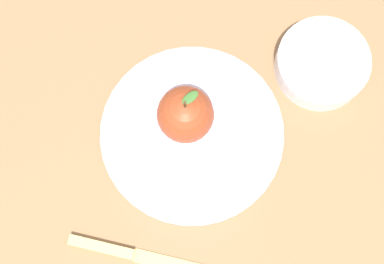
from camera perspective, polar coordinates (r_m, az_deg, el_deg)
ground_plane at (r=0.73m, az=0.16°, el=-2.32°), size 2.40×2.40×0.00m
dinner_plate at (r=0.72m, az=0.00°, el=-0.18°), size 0.26×0.26×0.02m
apple at (r=0.68m, az=-0.73°, el=1.94°), size 0.08×0.08×0.09m
side_bowl at (r=0.77m, az=14.18°, el=7.41°), size 0.13×0.13×0.04m
knife at (r=0.71m, az=-6.29°, el=-13.36°), size 0.11×0.21×0.01m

